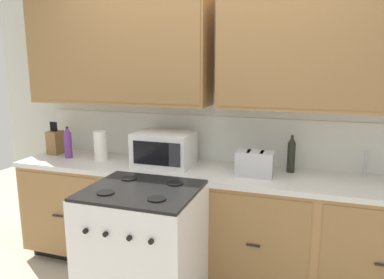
% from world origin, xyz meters
% --- Properties ---
extents(wall_unit, '(4.56, 0.40, 2.43)m').
position_xyz_m(wall_unit, '(0.00, 0.49, 1.66)').
color(wall_unit, silver).
rests_on(wall_unit, ground_plane).
extents(counter_run, '(3.39, 0.64, 0.92)m').
position_xyz_m(counter_run, '(0.00, 0.30, 0.47)').
color(counter_run, black).
rests_on(counter_run, ground_plane).
extents(stove_range, '(0.76, 0.68, 0.95)m').
position_xyz_m(stove_range, '(-0.30, -0.33, 0.47)').
color(stove_range, white).
rests_on(stove_range, ground_plane).
extents(microwave, '(0.48, 0.37, 0.28)m').
position_xyz_m(microwave, '(-0.41, 0.33, 1.06)').
color(microwave, white).
rests_on(microwave, counter_run).
extents(toaster, '(0.28, 0.18, 0.19)m').
position_xyz_m(toaster, '(0.37, 0.27, 1.02)').
color(toaster, '#B7B7BC').
rests_on(toaster, counter_run).
extents(knife_block, '(0.11, 0.14, 0.31)m').
position_xyz_m(knife_block, '(-1.55, 0.38, 1.04)').
color(knife_block, olive).
rests_on(knife_block, counter_run).
extents(sink_faucet, '(0.02, 0.02, 0.20)m').
position_xyz_m(sink_faucet, '(1.17, 0.51, 1.02)').
color(sink_faucet, '#B2B5BA').
rests_on(sink_faucet, counter_run).
extents(paper_towel_roll, '(0.12, 0.12, 0.26)m').
position_xyz_m(paper_towel_roll, '(-1.01, 0.32, 1.05)').
color(paper_towel_roll, white).
rests_on(paper_towel_roll, counter_run).
extents(bottle_dark, '(0.06, 0.06, 0.30)m').
position_xyz_m(bottle_dark, '(0.63, 0.45, 1.07)').
color(bottle_dark, black).
rests_on(bottle_dark, counter_run).
extents(bottle_violet, '(0.07, 0.07, 0.29)m').
position_xyz_m(bottle_violet, '(-1.33, 0.28, 1.06)').
color(bottle_violet, '#663384').
rests_on(bottle_violet, counter_run).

